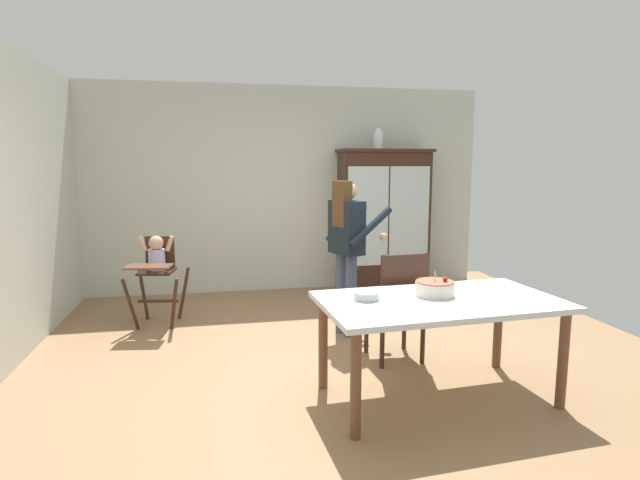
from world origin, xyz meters
TOP-DOWN VIEW (x-y plane):
  - ground_plane at (0.00, 0.00)m, footprint 6.24×6.24m
  - wall_back at (0.00, 2.63)m, footprint 5.32×0.06m
  - china_cabinet at (1.28, 2.37)m, footprint 1.24×0.48m
  - ceramic_vase at (1.19, 2.37)m, footprint 0.13×0.13m
  - high_chair_with_toddler at (-1.55, 1.33)m, footprint 0.66×0.75m
  - adult_person at (0.32, 0.62)m, footprint 0.63×0.61m
  - dining_table at (0.62, -0.86)m, footprint 1.75×1.04m
  - birthday_cake at (0.63, -0.76)m, footprint 0.28×0.28m
  - serving_bowl at (0.11, -0.77)m, footprint 0.18×0.18m
  - dining_chair_far_side at (0.58, -0.18)m, footprint 0.47×0.47m

SIDE VIEW (x-z plane):
  - ground_plane at x=0.00m, z-range 0.00..0.00m
  - dining_chair_far_side at x=0.58m, z-range 0.08..1.04m
  - dining_table at x=0.62m, z-range 0.28..1.02m
  - high_chair_with_toddler at x=-1.55m, z-range 0.18..1.13m
  - serving_bowl at x=0.11m, z-range 0.74..0.79m
  - birthday_cake at x=0.63m, z-range 0.70..0.89m
  - china_cabinet at x=1.28m, z-range 0.01..1.89m
  - adult_person at x=0.32m, z-range 0.20..1.73m
  - wall_back at x=0.00m, z-range 0.00..2.70m
  - ceramic_vase at x=1.19m, z-range 1.87..2.14m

